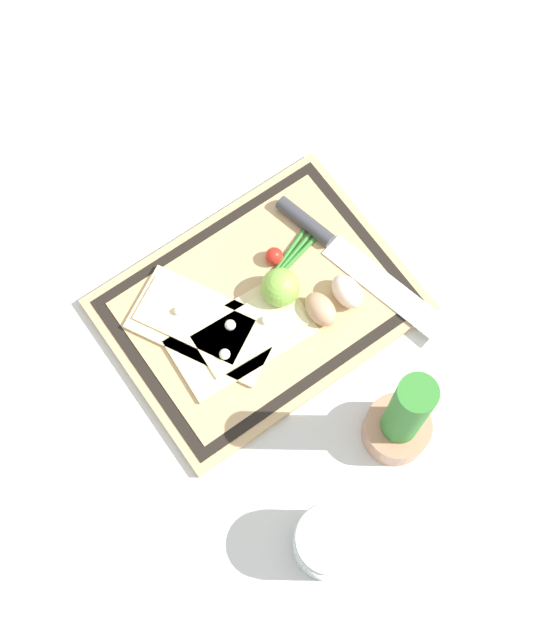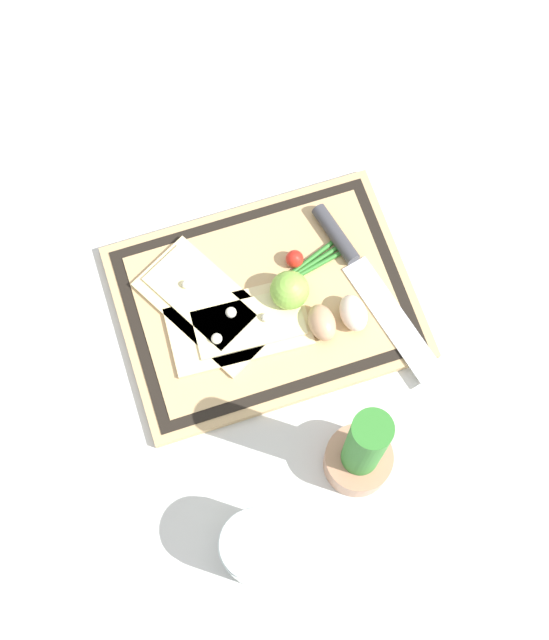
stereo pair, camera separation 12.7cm
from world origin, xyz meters
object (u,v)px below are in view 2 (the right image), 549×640
Objects in this scene: pizza_slice_far at (241,326)px; egg_brown at (322,323)px; lime at (290,290)px; sauce_jar at (255,548)px; knife at (356,264)px; cherry_tomato_red at (295,259)px; pizza_slice_near at (205,304)px; herb_pot at (361,453)px; egg_pink at (353,313)px.

egg_brown reaches higher than pizza_slice_far.
sauce_jar is at bearing 64.45° from lime.
sauce_jar is at bearing 52.36° from knife.
cherry_tomato_red is 0.42m from sauce_jar.
egg_brown is 0.60× the size of sauce_jar.
sauce_jar is at bearing 84.12° from pizza_slice_near.
lime is (-0.08, -0.02, 0.02)m from pizza_slice_far.
pizza_slice_far is (-0.04, 0.05, 0.00)m from pizza_slice_near.
sauce_jar is (0.04, 0.35, 0.02)m from pizza_slice_near.
herb_pot reaches higher than egg_brown.
sauce_jar reaches higher than knife.
knife is at bearing -112.93° from egg_pink.
herb_pot is at bearing 92.60° from lime.
sauce_jar is at bearing 49.02° from egg_pink.
egg_pink is 0.22m from herb_pot.
herb_pot is at bearing 70.63° from knife.
pizza_slice_far is 3.71× the size of egg_pink.
cherry_tomato_red reaches higher than pizza_slice_near.
egg_brown is 0.24× the size of herb_pot.
lime reaches higher than knife.
herb_pot is at bearing 111.45° from pizza_slice_far.
herb_pot is at bearing 72.00° from egg_pink.
lime is 0.06m from cherry_tomato_red.
egg_brown is at bearing 92.47° from cherry_tomato_red.
egg_brown is at bearing -95.03° from herb_pot.
knife is 3.35× the size of sauce_jar.
egg_brown is 0.21m from herb_pot.
egg_pink is at bearing -108.00° from herb_pot.
sauce_jar is (0.08, 0.30, 0.02)m from pizza_slice_far.
lime is at bearing 63.75° from cherry_tomato_red.
knife is at bearing -171.33° from lime.
lime reaches higher than cherry_tomato_red.
egg_pink is (-0.20, 0.09, 0.01)m from pizza_slice_near.
cherry_tomato_red is 0.31m from herb_pot.
knife is 5.50× the size of lime.
sauce_jar reaches higher than egg_brown.
egg_brown is 0.05m from egg_pink.
lime reaches higher than egg_pink.
pizza_slice_near is 4.10× the size of lime.
knife is 0.08m from egg_pink.
herb_pot is 0.19m from sauce_jar.
herb_pot is at bearing 87.59° from cherry_tomato_red.
pizza_slice_near is at bearing -95.88° from sauce_jar.
pizza_slice_near is at bearing -51.91° from pizza_slice_far.
cherry_tomato_red is (0.00, -0.11, -0.01)m from egg_brown.
herb_pot is at bearing 114.71° from pizza_slice_near.
lime is 2.15× the size of cherry_tomato_red.
lime is (-0.12, 0.03, 0.02)m from pizza_slice_near.
lime is at bearing -164.61° from pizza_slice_far.
knife is 1.36× the size of herb_pot.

